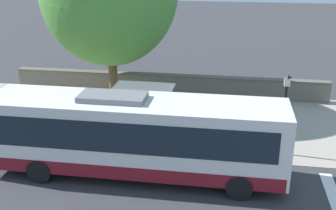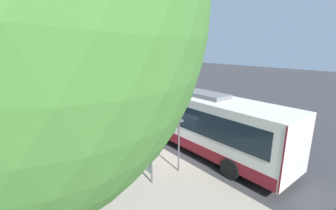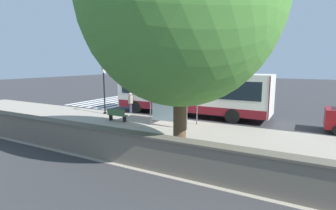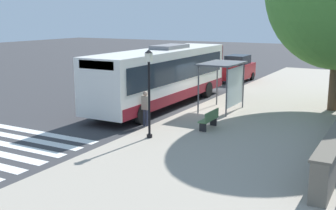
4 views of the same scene
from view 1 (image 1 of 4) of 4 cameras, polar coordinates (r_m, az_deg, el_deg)
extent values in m
plane|color=#353538|center=(19.43, -4.15, -6.66)|extent=(120.00, 120.00, 0.00)
cube|color=#9E9384|center=(23.43, -1.69, -1.69)|extent=(9.00, 44.00, 0.02)
cube|color=#6B6356|center=(26.97, -0.12, 2.72)|extent=(0.50, 20.00, 1.25)
cube|color=#5B5449|center=(26.78, -0.12, 4.08)|extent=(0.60, 20.00, 0.08)
cube|color=silver|center=(17.00, -4.36, -3.88)|extent=(2.61, 11.95, 2.80)
cube|color=black|center=(16.85, -4.40, -2.75)|extent=(2.65, 11.00, 1.23)
cube|color=maroon|center=(17.49, -4.26, -7.22)|extent=(2.65, 11.71, 0.56)
cube|color=black|center=(16.31, 16.29, -1.49)|extent=(1.95, 0.08, 0.39)
cube|color=slate|center=(16.66, -7.50, 1.08)|extent=(1.30, 2.63, 0.22)
cylinder|color=black|center=(18.29, 9.62, -6.98)|extent=(0.30, 1.00, 1.00)
cylinder|color=black|center=(16.15, 9.62, -10.94)|extent=(0.30, 1.00, 1.00)
cylinder|color=black|center=(19.73, -14.02, -5.21)|extent=(0.30, 1.00, 1.00)
cylinder|color=black|center=(17.76, -17.02, -8.53)|extent=(0.30, 1.00, 1.00)
cylinder|color=#515459|center=(20.03, -7.40, -1.87)|extent=(0.08, 0.08, 2.58)
cylinder|color=#515459|center=(19.49, -0.10, -2.34)|extent=(0.08, 0.08, 2.58)
cylinder|color=#515459|center=(21.45, -6.24, -0.28)|extent=(0.08, 0.08, 2.58)
cylinder|color=#515459|center=(20.95, 0.59, -0.67)|extent=(0.08, 0.08, 2.58)
cube|color=#515459|center=(19.98, -3.39, 2.28)|extent=(1.89, 2.88, 0.08)
cube|color=silver|center=(21.10, -2.88, -0.17)|extent=(0.03, 2.32, 2.06)
cylinder|color=#2D3347|center=(18.77, 10.34, -6.61)|extent=(0.12, 0.12, 0.81)
cylinder|color=#2D3347|center=(18.63, 10.34, -6.83)|extent=(0.12, 0.12, 0.81)
cube|color=gray|center=(18.38, 10.48, -4.70)|extent=(0.34, 0.22, 0.65)
sphere|color=tan|center=(18.20, 10.57, -3.45)|extent=(0.22, 0.22, 0.22)
cube|color=#4C7247|center=(21.21, 7.66, -3.04)|extent=(0.40, 1.52, 0.06)
cube|color=#4C7247|center=(21.27, 7.70, -2.29)|extent=(0.04, 1.52, 0.40)
cube|color=black|center=(21.31, 6.00, -3.50)|extent=(0.32, 0.06, 0.45)
cube|color=black|center=(21.30, 9.27, -3.68)|extent=(0.32, 0.06, 0.45)
cylinder|color=black|center=(20.05, 14.92, -6.20)|extent=(0.24, 0.24, 0.16)
cylinder|color=black|center=(19.42, 15.33, -2.07)|extent=(0.10, 0.10, 3.28)
cube|color=silver|center=(18.82, 15.84, 3.04)|extent=(0.24, 0.24, 0.35)
pyramid|color=black|center=(18.75, 15.91, 3.75)|extent=(0.28, 0.28, 0.14)
cylinder|color=brown|center=(25.82, -7.52, 5.44)|extent=(0.54, 0.54, 4.45)
camera|label=2|loc=(27.67, -19.26, 13.30)|focal=24.00mm
camera|label=3|loc=(35.77, -10.66, 12.31)|focal=28.00mm
camera|label=4|loc=(32.17, 41.68, 8.70)|focal=45.00mm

